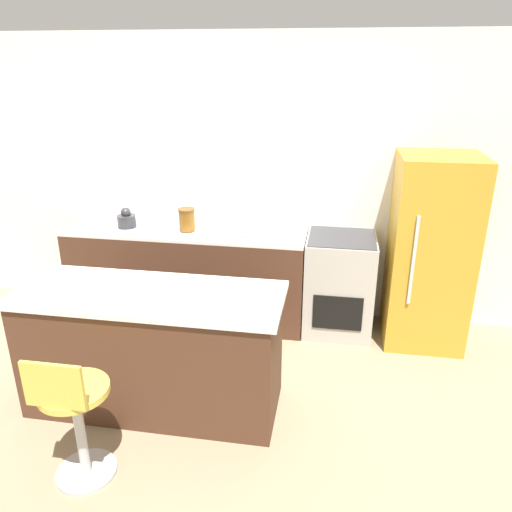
{
  "coord_description": "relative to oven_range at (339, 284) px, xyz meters",
  "views": [
    {
      "loc": [
        1.03,
        -3.88,
        2.37
      ],
      "look_at": [
        0.44,
        -0.35,
        0.95
      ],
      "focal_mm": 35.0,
      "sensor_mm": 36.0,
      "label": 1
    }
  ],
  "objects": [
    {
      "name": "back_counter",
      "position": [
        -1.43,
        0.0,
        -0.0
      ],
      "size": [
        2.23,
        0.59,
        0.91
      ],
      "color": "#4C2D1E",
      "rests_on": "ground_plane"
    },
    {
      "name": "wall_back",
      "position": [
        -1.1,
        0.33,
        0.85
      ],
      "size": [
        8.0,
        0.06,
        2.6
      ],
      "color": "white",
      "rests_on": "ground_plane"
    },
    {
      "name": "kitchen_island",
      "position": [
        -1.28,
        -1.32,
        -0.0
      ],
      "size": [
        1.84,
        0.69,
        0.9
      ],
      "color": "#4C2D1E",
      "rests_on": "ground_plane"
    },
    {
      "name": "kettle",
      "position": [
        -1.98,
        -0.04,
        0.53
      ],
      "size": [
        0.17,
        0.17,
        0.19
      ],
      "color": "#333338",
      "rests_on": "back_counter"
    },
    {
      "name": "stool_chair",
      "position": [
        -1.48,
        -2.07,
        -0.0
      ],
      "size": [
        0.41,
        0.41,
        0.9
      ],
      "color": "#B7B7BC",
      "rests_on": "ground_plane"
    },
    {
      "name": "oven_range",
      "position": [
        0.0,
        0.0,
        0.0
      ],
      "size": [
        0.61,
        0.61,
        0.91
      ],
      "color": "#B7B2A8",
      "rests_on": "ground_plane"
    },
    {
      "name": "refrigerator",
      "position": [
        0.75,
        -0.03,
        0.37
      ],
      "size": [
        0.66,
        0.68,
        1.66
      ],
      "color": "gold",
      "rests_on": "ground_plane"
    },
    {
      "name": "ground_plane",
      "position": [
        -1.1,
        -0.32,
        -0.45
      ],
      "size": [
        14.0,
        14.0,
        0.0
      ],
      "primitive_type": "plane",
      "color": "#998466"
    },
    {
      "name": "mixing_bowl",
      "position": [
        -0.83,
        -0.04,
        0.5
      ],
      "size": [
        0.2,
        0.2,
        0.1
      ],
      "color": "beige",
      "rests_on": "back_counter"
    },
    {
      "name": "canister_jar",
      "position": [
        -1.4,
        -0.04,
        0.56
      ],
      "size": [
        0.15,
        0.15,
        0.2
      ],
      "color": "brown",
      "rests_on": "back_counter"
    }
  ]
}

